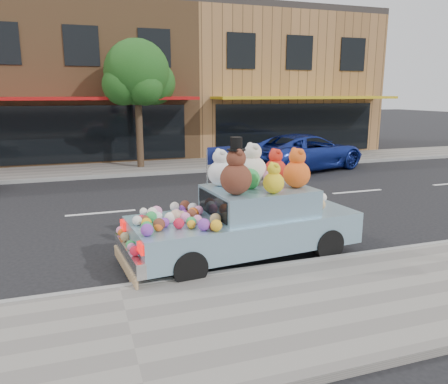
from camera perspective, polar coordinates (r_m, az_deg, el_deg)
name	(u,v)px	position (r m, az deg, el deg)	size (l,w,h in m)	color
ground	(101,213)	(12.03, -15.78, -2.67)	(120.00, 120.00, 0.00)	black
near_sidewalk	(131,338)	(5.97, -12.00, -18.20)	(60.00, 3.00, 0.12)	gray
far_sidewalk	(91,171)	(18.38, -16.98, 2.69)	(60.00, 3.00, 0.12)	gray
near_kerb	(120,289)	(7.30, -13.48, -12.24)	(60.00, 0.12, 0.13)	gray
far_kerb	(93,177)	(16.90, -16.78, 1.87)	(60.00, 0.12, 0.13)	gray
storefront_mid	(82,82)	(23.60, -18.07, 13.49)	(10.00, 9.80, 7.30)	olive
storefront_right	(265,83)	(25.82, 5.38, 13.94)	(10.00, 9.80, 7.30)	#9E6E42
street_tree	(138,78)	(18.35, -11.21, 14.39)	(3.00, 2.70, 5.22)	#38281C
car_blue	(306,152)	(18.41, 10.62, 5.19)	(2.45, 5.32, 1.48)	navy
art_car	(245,216)	(8.36, 2.82, -3.13)	(4.63, 2.15, 2.37)	black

